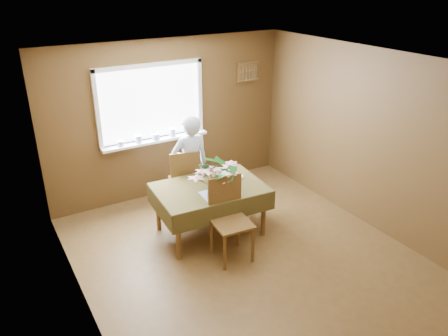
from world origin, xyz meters
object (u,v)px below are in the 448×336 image
dining_table (210,192)px  chair_near (229,215)px  flower_bouquet (217,174)px  chair_far (185,179)px  seated_woman (191,165)px

dining_table → chair_near: (-0.05, -0.58, -0.06)m
flower_bouquet → chair_near: bearing=-92.7°
dining_table → chair_far: (-0.04, 0.70, -0.08)m
chair_near → flower_bouquet: flower_bouquet is taller
chair_near → chair_far: bearing=95.0°
dining_table → chair_far: 0.70m
chair_far → seated_woman: seated_woman is taller
seated_woman → flower_bouquet: bearing=90.4°
seated_woman → chair_near: bearing=91.0°
chair_near → seated_woman: bearing=90.9°
dining_table → chair_far: bearing=97.6°
dining_table → seated_woman: size_ratio=1.00×
dining_table → chair_near: chair_near is taller
chair_far → flower_bouquet: bearing=107.8°
dining_table → seated_woman: 0.69m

